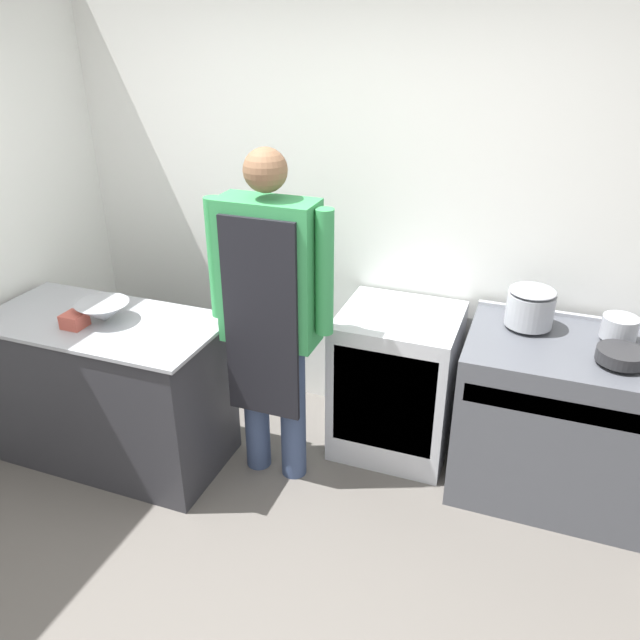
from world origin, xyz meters
The scene contains 12 objects.
ground_plane centered at (0.00, 0.00, 0.00)m, with size 14.00×14.00×0.00m, color #5B5651.
wall_back centered at (0.00, 1.84, 1.35)m, with size 8.00×0.05×2.70m.
wall_left centered at (-1.85, 1.00, 1.35)m, with size 0.05×8.00×2.70m.
prep_counter centered at (-1.12, 0.81, 0.44)m, with size 1.32×0.66×0.88m.
stove centered at (1.27, 1.40, 0.44)m, with size 1.02×0.72×0.90m.
fridge_unit centered at (0.37, 1.48, 0.43)m, with size 0.66×0.62×0.87m.
person_cook centered at (-0.20, 1.00, 1.05)m, with size 0.67×0.24×1.82m.
mixing_bowl centered at (-1.09, 0.81, 0.94)m, with size 0.28×0.28×0.11m.
plastic_tub centered at (-1.19, 0.70, 0.92)m, with size 0.11×0.11×0.08m.
stock_pot centered at (1.04, 1.53, 1.01)m, with size 0.24×0.24×0.21m.
saute_pan centered at (1.47, 1.27, 0.93)m, with size 0.23×0.23×0.06m.
sauce_pot centered at (1.47, 1.53, 0.96)m, with size 0.17×0.17×0.11m.
Camera 1 is at (1.05, -1.60, 2.35)m, focal length 35.00 mm.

